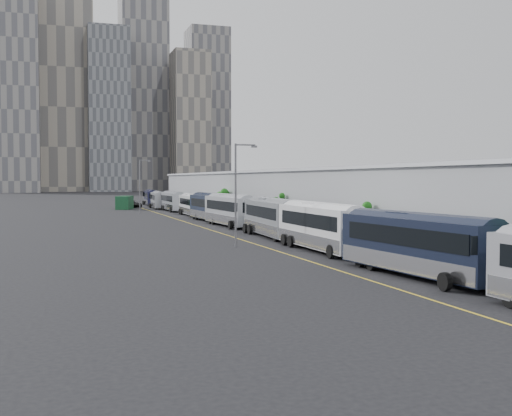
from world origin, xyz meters
name	(u,v)px	position (x,y,z in m)	size (l,w,h in m)	color
sidewalk	(306,230)	(9.00, 55.00, 0.06)	(10.00, 170.00, 0.12)	gray
lane_line	(218,232)	(-1.50, 55.00, 0.01)	(0.12, 160.00, 0.02)	gold
depot	(337,200)	(12.99, 55.00, 3.51)	(12.45, 160.40, 7.20)	gray
skyline	(84,91)	(-2.90, 324.16, 50.85)	(145.00, 64.00, 120.00)	slate
bus_1	(418,250)	(1.87, 19.50, 1.63)	(3.84, 13.42, 3.87)	black
bus_2	(321,231)	(1.97, 34.27, 1.68)	(3.02, 13.61, 3.97)	white
bus_3	(272,221)	(2.40, 47.81, 1.68)	(3.57, 13.74, 3.98)	gray
bus_4	(230,213)	(2.29, 63.59, 1.71)	(3.39, 13.92, 4.04)	#9EA1A7
bus_5	(211,209)	(2.32, 74.06, 1.67)	(3.29, 13.62, 3.95)	#151C30
bus_6	(192,207)	(2.75, 88.79, 1.49)	(2.83, 12.14, 3.53)	white
bus_7	(173,203)	(2.44, 104.41, 1.56)	(2.83, 12.67, 3.70)	gray
bus_8	(159,201)	(1.60, 116.26, 1.47)	(3.32, 12.11, 3.50)	#919399
bus_9	(151,199)	(2.58, 133.32, 1.49)	(3.26, 12.22, 3.53)	black
tree_1	(362,215)	(6.20, 35.27, 2.83)	(1.20, 1.20, 3.50)	black
tree_2	(279,203)	(6.29, 56.66, 3.11)	(1.03, 1.03, 3.77)	black
tree_3	(222,197)	(5.90, 81.36, 3.26)	(1.80, 1.80, 4.18)	black
street_lamp_near	(238,187)	(-3.65, 39.62, 5.21)	(2.04, 0.22, 9.04)	#59595E
street_lamp_far	(141,182)	(-4.19, 99.50, 5.39)	(2.04, 0.22, 9.38)	#59595E
shipping_container	(125,203)	(-5.38, 114.90, 1.31)	(2.58, 5.59, 2.63)	#11391F
suv	(133,204)	(-3.06, 121.25, 0.77)	(2.54, 5.51, 1.53)	black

